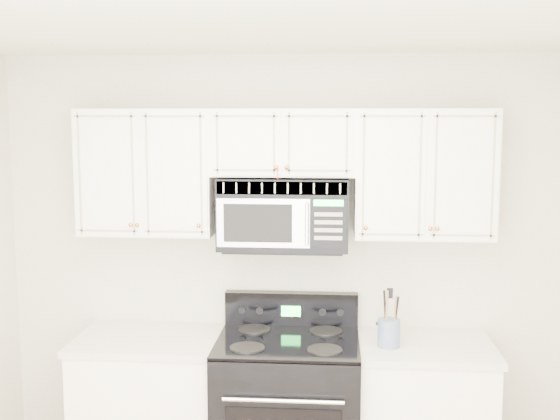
# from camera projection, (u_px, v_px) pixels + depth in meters

# --- Properties ---
(room) EXTENTS (3.51, 3.51, 2.61)m
(room) POSITION_uv_depth(u_px,v_px,m) (253.00, 361.00, 2.66)
(room) COLOR brown
(room) RESTS_ON ground
(base_cabinet_left) EXTENTS (0.86, 0.65, 0.92)m
(base_cabinet_left) POSITION_uv_depth(u_px,v_px,m) (151.00, 415.00, 4.26)
(base_cabinet_left) COLOR white
(base_cabinet_left) RESTS_ON ground
(range) EXTENTS (0.83, 0.75, 1.14)m
(range) POSITION_uv_depth(u_px,v_px,m) (288.00, 413.00, 4.15)
(range) COLOR black
(range) RESTS_ON ground
(upper_cabinets) EXTENTS (2.44, 0.37, 0.75)m
(upper_cabinets) POSITION_uv_depth(u_px,v_px,m) (284.00, 166.00, 4.15)
(upper_cabinets) COLOR white
(upper_cabinets) RESTS_ON ground
(microwave) EXTENTS (0.76, 0.43, 0.42)m
(microwave) POSITION_uv_depth(u_px,v_px,m) (284.00, 213.00, 4.15)
(microwave) COLOR black
(microwave) RESTS_ON ground
(utensil_crock) EXTENTS (0.13, 0.13, 0.34)m
(utensil_crock) POSITION_uv_depth(u_px,v_px,m) (389.00, 332.00, 4.00)
(utensil_crock) COLOR slate
(utensil_crock) RESTS_ON base_cabinet_right
(shaker_salt) EXTENTS (0.05, 0.05, 0.11)m
(shaker_salt) POSITION_uv_depth(u_px,v_px,m) (380.00, 331.00, 4.12)
(shaker_salt) COLOR silver
(shaker_salt) RESTS_ON base_cabinet_right
(shaker_pepper) EXTENTS (0.04, 0.04, 0.10)m
(shaker_pepper) POSITION_uv_depth(u_px,v_px,m) (393.00, 339.00, 3.97)
(shaker_pepper) COLOR silver
(shaker_pepper) RESTS_ON base_cabinet_right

